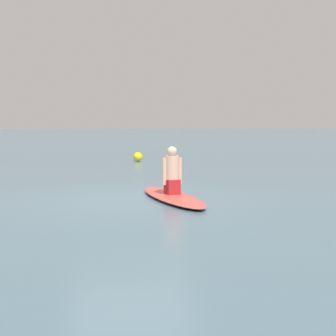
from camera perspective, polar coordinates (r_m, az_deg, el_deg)
ground_plane at (r=9.84m, az=-4.41°, el=-3.76°), size 400.00×400.00×0.00m
surfboard at (r=9.77m, az=0.50°, el=-3.45°), size 1.22×3.17×0.12m
person_paddler at (r=9.71m, az=0.50°, el=-0.54°), size 0.43×0.36×0.97m
buoy_marker at (r=20.18m, az=-3.62°, el=1.34°), size 0.40×0.40×0.40m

